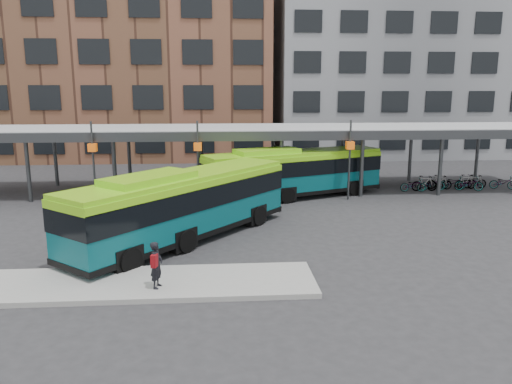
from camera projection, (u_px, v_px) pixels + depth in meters
name	position (u px, v px, depth m)	size (l,w,h in m)	color
ground	(264.00, 254.00, 20.39)	(120.00, 120.00, 0.00)	#28282B
boarding_island	(111.00, 284.00, 17.05)	(14.00, 3.00, 0.18)	gray
canopy	(245.00, 131.00, 32.13)	(40.00, 6.53, 4.80)	#999B9E
building_brick	(133.00, 42.00, 48.62)	(26.00, 14.00, 22.00)	brown
building_grey	(393.00, 54.00, 50.68)	(24.00, 14.00, 20.00)	slate
bus_front	(183.00, 204.00, 21.86)	(9.53, 10.61, 3.25)	#074D54
bus_rear	(294.00, 172.00, 30.45)	(11.42, 6.48, 3.13)	#074D54
pedestrian	(156.00, 265.00, 16.40)	(0.50, 0.66, 1.57)	black
bike_rack	(453.00, 183.00, 32.99)	(8.05, 1.71, 1.03)	slate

